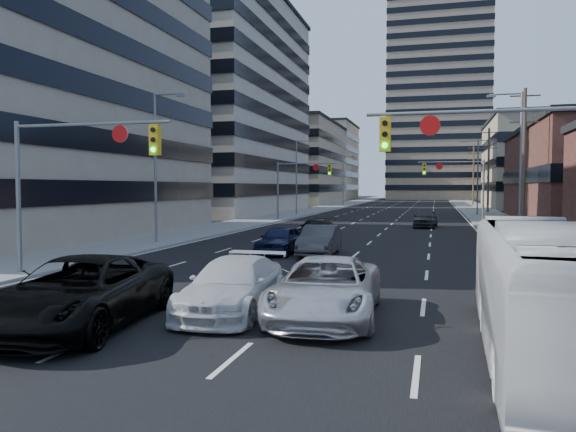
# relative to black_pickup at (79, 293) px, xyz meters

# --- Properties ---
(ground) EXTENTS (400.00, 400.00, 0.00)m
(ground) POSITION_rel_black_pickup_xyz_m (2.71, -1.46, -0.87)
(ground) COLOR black
(ground) RESTS_ON ground
(road_surface) EXTENTS (18.00, 300.00, 0.02)m
(road_surface) POSITION_rel_black_pickup_xyz_m (2.71, 128.54, -0.86)
(road_surface) COLOR black
(road_surface) RESTS_ON ground
(sidewalk_left) EXTENTS (5.00, 300.00, 0.15)m
(sidewalk_left) POSITION_rel_black_pickup_xyz_m (-8.79, 128.54, -0.79)
(sidewalk_left) COLOR slate
(sidewalk_left) RESTS_ON ground
(sidewalk_right) EXTENTS (5.00, 300.00, 0.15)m
(sidewalk_right) POSITION_rel_black_pickup_xyz_m (14.21, 128.54, -0.79)
(sidewalk_right) COLOR slate
(sidewalk_right) RESTS_ON ground
(office_left_mid) EXTENTS (26.00, 34.00, 28.00)m
(office_left_mid) POSITION_rel_black_pickup_xyz_m (-24.29, 58.54, 13.13)
(office_left_mid) COLOR #ADA089
(office_left_mid) RESTS_ON ground
(office_left_far) EXTENTS (20.00, 30.00, 16.00)m
(office_left_far) POSITION_rel_black_pickup_xyz_m (-21.29, 98.54, 7.13)
(office_left_far) COLOR gray
(office_left_far) RESTS_ON ground
(office_right_far) EXTENTS (22.00, 28.00, 14.00)m
(office_right_far) POSITION_rel_black_pickup_xyz_m (27.71, 86.54, 6.13)
(office_right_far) COLOR gray
(office_right_far) RESTS_ON ground
(apartment_tower) EXTENTS (26.00, 26.00, 58.00)m
(apartment_tower) POSITION_rel_black_pickup_xyz_m (8.71, 148.54, 28.13)
(apartment_tower) COLOR gray
(apartment_tower) RESTS_ON ground
(bg_block_left) EXTENTS (24.00, 24.00, 20.00)m
(bg_block_left) POSITION_rel_black_pickup_xyz_m (-25.29, 138.54, 9.13)
(bg_block_left) COLOR #ADA089
(bg_block_left) RESTS_ON ground
(bg_block_right) EXTENTS (22.00, 22.00, 12.00)m
(bg_block_right) POSITION_rel_black_pickup_xyz_m (34.71, 128.54, 5.13)
(bg_block_right) COLOR gray
(bg_block_right) RESTS_ON ground
(signal_near_left) EXTENTS (6.59, 0.33, 6.00)m
(signal_near_left) POSITION_rel_black_pickup_xyz_m (-4.74, 6.53, 3.46)
(signal_near_left) COLOR slate
(signal_near_left) RESTS_ON ground
(signal_near_right) EXTENTS (6.59, 0.33, 6.00)m
(signal_near_right) POSITION_rel_black_pickup_xyz_m (10.17, 6.53, 3.46)
(signal_near_right) COLOR slate
(signal_near_right) RESTS_ON ground
(signal_far_left) EXTENTS (6.09, 0.33, 6.00)m
(signal_far_left) POSITION_rel_black_pickup_xyz_m (-4.97, 43.53, 3.43)
(signal_far_left) COLOR slate
(signal_far_left) RESTS_ON ground
(signal_far_right) EXTENTS (6.09, 0.33, 6.00)m
(signal_far_right) POSITION_rel_black_pickup_xyz_m (10.40, 43.53, 3.43)
(signal_far_right) COLOR slate
(signal_far_right) RESTS_ON ground
(utility_pole_block) EXTENTS (2.20, 0.28, 11.00)m
(utility_pole_block) POSITION_rel_black_pickup_xyz_m (14.91, 34.54, 4.91)
(utility_pole_block) COLOR #4C3D2D
(utility_pole_block) RESTS_ON ground
(utility_pole_midblock) EXTENTS (2.20, 0.28, 11.00)m
(utility_pole_midblock) POSITION_rel_black_pickup_xyz_m (14.91, 64.54, 4.91)
(utility_pole_midblock) COLOR #4C3D2D
(utility_pole_midblock) RESTS_ON ground
(utility_pole_distant) EXTENTS (2.20, 0.28, 11.00)m
(utility_pole_distant) POSITION_rel_black_pickup_xyz_m (14.91, 94.54, 4.91)
(utility_pole_distant) COLOR #4C3D2D
(utility_pole_distant) RESTS_ON ground
(streetlight_left_near) EXTENTS (2.03, 0.22, 9.00)m
(streetlight_left_near) POSITION_rel_black_pickup_xyz_m (-7.63, 18.54, 4.18)
(streetlight_left_near) COLOR slate
(streetlight_left_near) RESTS_ON ground
(streetlight_left_mid) EXTENTS (2.03, 0.22, 9.00)m
(streetlight_left_mid) POSITION_rel_black_pickup_xyz_m (-7.63, 53.54, 4.18)
(streetlight_left_mid) COLOR slate
(streetlight_left_mid) RESTS_ON ground
(streetlight_left_far) EXTENTS (2.03, 0.22, 9.00)m
(streetlight_left_far) POSITION_rel_black_pickup_xyz_m (-7.63, 88.54, 4.18)
(streetlight_left_far) COLOR slate
(streetlight_left_far) RESTS_ON ground
(streetlight_right_near) EXTENTS (2.03, 0.22, 9.00)m
(streetlight_right_near) POSITION_rel_black_pickup_xyz_m (13.05, 23.54, 4.18)
(streetlight_right_near) COLOR slate
(streetlight_right_near) RESTS_ON ground
(streetlight_right_far) EXTENTS (2.03, 0.22, 9.00)m
(streetlight_right_far) POSITION_rel_black_pickup_xyz_m (13.05, 58.54, 4.18)
(streetlight_right_far) COLOR slate
(streetlight_right_far) RESTS_ON ground
(black_pickup) EXTENTS (3.59, 6.55, 1.74)m
(black_pickup) POSITION_rel_black_pickup_xyz_m (0.00, 0.00, 0.00)
(black_pickup) COLOR black
(black_pickup) RESTS_ON ground
(white_van) EXTENTS (2.29, 5.25, 1.50)m
(white_van) POSITION_rel_black_pickup_xyz_m (3.09, 2.47, -0.12)
(white_van) COLOR silver
(white_van) RESTS_ON ground
(silver_suv) EXTENTS (2.96, 5.87, 1.59)m
(silver_suv) POSITION_rel_black_pickup_xyz_m (5.67, 2.49, -0.07)
(silver_suv) COLOR silver
(silver_suv) RESTS_ON ground
(transit_bus) EXTENTS (2.65, 10.05, 2.78)m
(transit_bus) POSITION_rel_black_pickup_xyz_m (10.59, 0.16, 0.52)
(transit_bus) COLOR silver
(transit_bus) RESTS_ON ground
(sedan_blue) EXTENTS (1.89, 4.37, 1.47)m
(sedan_blue) POSITION_rel_black_pickup_xyz_m (0.68, 15.85, -0.14)
(sedan_blue) COLOR black
(sedan_blue) RESTS_ON ground
(sedan_grey_center) EXTENTS (1.72, 4.65, 1.52)m
(sedan_grey_center) POSITION_rel_black_pickup_xyz_m (2.80, 15.69, -0.11)
(sedan_grey_center) COLOR #3A393C
(sedan_grey_center) RESTS_ON ground
(sedan_black_far) EXTENTS (2.36, 4.68, 1.30)m
(sedan_black_far) POSITION_rel_black_pickup_xyz_m (0.71, 24.54, -0.22)
(sedan_black_far) COLOR black
(sedan_black_far) RESTS_ON ground
(sedan_grey_right) EXTENTS (2.08, 4.63, 1.55)m
(sedan_grey_right) POSITION_rel_black_pickup_xyz_m (7.61, 36.97, -0.10)
(sedan_grey_right) COLOR #2C2D2E
(sedan_grey_right) RESTS_ON ground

